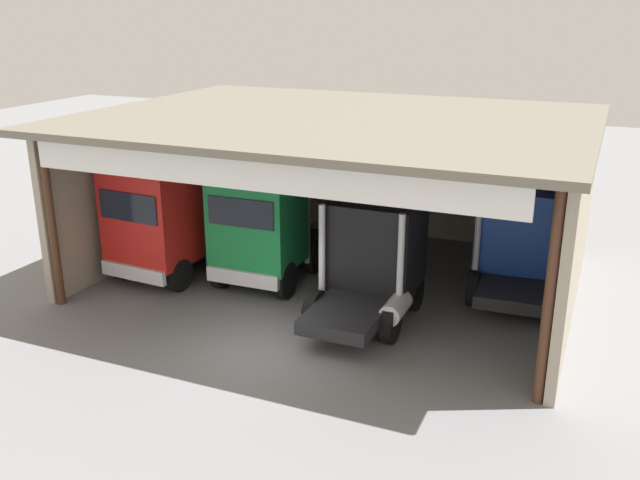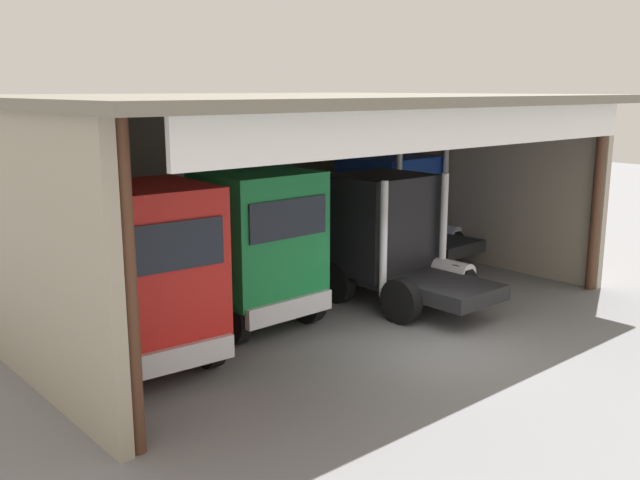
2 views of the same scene
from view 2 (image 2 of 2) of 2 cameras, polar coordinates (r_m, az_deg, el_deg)
ground_plane at (r=15.26m, az=9.20°, el=-8.66°), size 80.00×80.00×0.00m
workshop_shed at (r=18.78m, az=-4.84°, el=6.87°), size 14.54×11.46×5.23m
truck_red_center_left_bay at (r=13.88m, az=-14.54°, el=-2.66°), size 2.71×4.44×3.64m
truck_green_center_right_bay at (r=16.10m, az=-5.67°, el=-0.57°), size 2.66×4.67×3.59m
truck_black_right_bay at (r=18.06m, az=5.55°, el=0.30°), size 2.60×4.57×3.30m
truck_blue_yard_outside at (r=22.75m, az=6.03°, el=2.88°), size 2.90×4.50×3.56m
oil_drum at (r=21.67m, az=-9.40°, el=-1.19°), size 0.58×0.58×0.89m
tool_cart at (r=21.52m, az=-7.65°, el=-1.08°), size 0.90×0.60×1.00m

